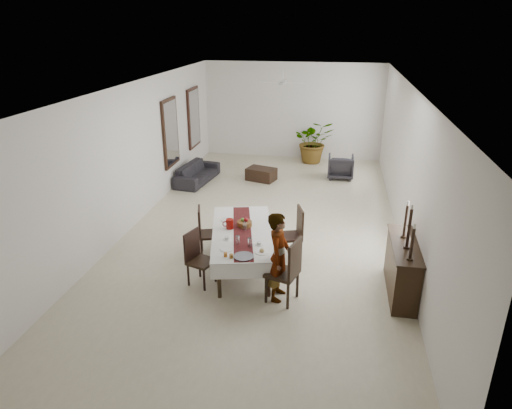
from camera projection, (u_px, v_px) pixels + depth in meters
name	position (u px, v px, depth m)	size (l,w,h in m)	color
floor	(264.00, 227.00, 10.55)	(6.00, 12.00, 0.00)	beige
ceiling	(265.00, 86.00, 9.35)	(6.00, 12.00, 0.02)	white
wall_back	(293.00, 111.00, 15.42)	(6.00, 0.02, 3.20)	white
wall_front	(167.00, 333.00, 4.47)	(6.00, 0.02, 3.20)	white
wall_left	(135.00, 154.00, 10.44)	(0.02, 12.00, 3.20)	white
wall_right	(407.00, 168.00, 9.45)	(0.02, 12.00, 3.20)	white
dining_table_top	(242.00, 233.00, 8.66)	(0.96, 2.31, 0.05)	black
table_leg_fl	(219.00, 280.00, 7.76)	(0.07, 0.07, 0.67)	black
table_leg_fr	(269.00, 279.00, 7.80)	(0.07, 0.07, 0.67)	black
table_leg_bl	(222.00, 226.00, 9.79)	(0.07, 0.07, 0.67)	black
table_leg_br	(261.00, 226.00, 9.83)	(0.07, 0.07, 0.67)	black
tablecloth_top	(242.00, 232.00, 8.65)	(1.13, 2.48, 0.01)	silver
tablecloth_drape_left	(213.00, 239.00, 8.68)	(0.01, 2.48, 0.29)	white
tablecloth_drape_right	(272.00, 238.00, 8.73)	(0.01, 2.48, 0.29)	white
tablecloth_drape_near	(244.00, 271.00, 7.56)	(1.13, 0.01, 0.29)	white
tablecloth_drape_far	(241.00, 213.00, 9.85)	(1.13, 0.01, 0.29)	white
table_runner	(242.00, 231.00, 8.65)	(0.34, 2.40, 0.00)	#5A191B
red_pitcher	(230.00, 224.00, 8.74)	(0.14, 0.14, 0.19)	maroon
pitcher_handle	(225.00, 224.00, 8.73)	(0.12, 0.12, 0.02)	maroon
wine_glass_near	(250.00, 242.00, 8.04)	(0.07, 0.07, 0.16)	silver
wine_glass_mid	(238.00, 240.00, 8.12)	(0.07, 0.07, 0.16)	white
wine_glass_far	(245.00, 226.00, 8.66)	(0.07, 0.07, 0.16)	white
teacup_right	(259.00, 243.00, 8.12)	(0.09, 0.09, 0.06)	silver
saucer_right	(259.00, 245.00, 8.13)	(0.14, 0.14, 0.01)	silver
teacup_left	(227.00, 238.00, 8.31)	(0.09, 0.09, 0.06)	silver
saucer_left	(227.00, 239.00, 8.32)	(0.14, 0.14, 0.01)	white
plate_near_right	(262.00, 252.00, 7.86)	(0.23, 0.23, 0.01)	white
bread_near_right	(262.00, 251.00, 7.85)	(0.09, 0.09, 0.09)	tan
plate_near_left	(227.00, 249.00, 7.97)	(0.23, 0.23, 0.01)	silver
plate_far_left	(226.00, 220.00, 9.12)	(0.23, 0.23, 0.01)	silver
serving_tray	(244.00, 256.00, 7.71)	(0.35, 0.35, 0.02)	#45454B
jam_jar_a	(231.00, 256.00, 7.66)	(0.06, 0.06, 0.07)	brown
jam_jar_b	(225.00, 255.00, 7.71)	(0.06, 0.06, 0.07)	#9C5416
fruit_basket	(245.00, 224.00, 8.86)	(0.29, 0.29, 0.10)	brown
fruit_red	(246.00, 220.00, 8.85)	(0.09, 0.09, 0.09)	maroon
fruit_green	(243.00, 220.00, 8.85)	(0.08, 0.08, 0.08)	#477924
chair_right_near_seat	(282.00, 273.00, 7.64)	(0.49, 0.49, 0.06)	black
chair_right_near_leg_fl	(288.00, 296.00, 7.49)	(0.05, 0.05, 0.48)	black
chair_right_near_leg_fr	(297.00, 285.00, 7.82)	(0.05, 0.05, 0.48)	black
chair_right_near_leg_bl	(266.00, 290.00, 7.66)	(0.05, 0.05, 0.48)	black
chair_right_near_leg_br	(276.00, 279.00, 7.99)	(0.05, 0.05, 0.48)	black
chair_right_near_back	(295.00, 259.00, 7.42)	(0.49, 0.04, 0.62)	black
chair_right_far_seat	(289.00, 236.00, 9.03)	(0.45, 0.45, 0.05)	black
chair_right_far_leg_fl	(300.00, 251.00, 8.98)	(0.05, 0.05, 0.45)	black
chair_right_far_leg_fr	(296.00, 243.00, 9.32)	(0.05, 0.05, 0.45)	black
chair_right_far_leg_bl	(282.00, 253.00, 8.93)	(0.05, 0.05, 0.45)	black
chair_right_far_leg_br	(278.00, 244.00, 9.27)	(0.05, 0.05, 0.45)	black
chair_right_far_back	(300.00, 222.00, 8.94)	(0.45, 0.04, 0.58)	black
chair_left_near_seat	(201.00, 262.00, 8.14)	(0.43, 0.43, 0.05)	black
chair_left_near_leg_fl	(200.00, 267.00, 8.45)	(0.04, 0.04, 0.42)	black
chair_left_near_leg_fr	(188.00, 275.00, 8.17)	(0.04, 0.04, 0.42)	black
chair_left_near_leg_bl	(215.00, 271.00, 8.29)	(0.04, 0.04, 0.42)	black
chair_left_near_leg_br	(204.00, 280.00, 8.01)	(0.04, 0.04, 0.42)	black
chair_left_near_back	(192.00, 245.00, 8.12)	(0.43, 0.04, 0.54)	black
chair_left_far_seat	(210.00, 234.00, 9.15)	(0.44, 0.44, 0.05)	black
chair_left_far_leg_fl	(202.00, 242.00, 9.39)	(0.04, 0.04, 0.43)	black
chair_left_far_leg_fr	(202.00, 250.00, 9.06)	(0.04, 0.04, 0.43)	black
chair_left_far_leg_bl	(219.00, 241.00, 9.42)	(0.04, 0.04, 0.43)	black
chair_left_far_leg_br	(220.00, 249.00, 9.09)	(0.04, 0.04, 0.43)	black
chair_left_far_back	(199.00, 221.00, 9.02)	(0.44, 0.04, 0.56)	black
woman	(279.00, 257.00, 7.61)	(0.57, 0.38, 1.57)	#979AA0
sideboard_body	(402.00, 269.00, 7.87)	(0.41, 1.53, 0.92)	black
sideboard_top	(405.00, 245.00, 7.69)	(0.45, 1.60, 0.03)	black
candlestick_near_base	(410.00, 259.00, 7.17)	(0.10, 0.10, 0.03)	black
candlestick_near_shaft	(412.00, 243.00, 7.06)	(0.05, 0.05, 0.51)	black
candlestick_near_candle	(415.00, 226.00, 6.95)	(0.04, 0.04, 0.08)	white
candlestick_mid_base	(407.00, 247.00, 7.54)	(0.10, 0.10, 0.03)	black
candlestick_mid_shaft	(409.00, 228.00, 7.41)	(0.05, 0.05, 0.67)	black
candlestick_mid_candle	(412.00, 207.00, 7.27)	(0.04, 0.04, 0.08)	beige
candlestick_far_base	(404.00, 236.00, 7.91)	(0.10, 0.10, 0.03)	black
candlestick_far_shaft	(406.00, 221.00, 7.80)	(0.05, 0.05, 0.56)	black
candlestick_far_candle	(408.00, 203.00, 7.68)	(0.04, 0.04, 0.08)	white
sofa	(197.00, 173.00, 13.46)	(1.83, 0.72, 0.54)	#252227
armchair	(341.00, 167.00, 13.74)	(0.75, 0.77, 0.70)	#2C292E
coffee_table	(261.00, 174.00, 13.61)	(0.82, 0.55, 0.37)	black
potted_plant	(314.00, 141.00, 15.15)	(1.29, 1.12, 1.43)	#355A24
mirror_frame_near	(170.00, 133.00, 12.44)	(0.06, 1.05, 1.85)	black
mirror_glass_near	(172.00, 133.00, 12.43)	(0.01, 0.90, 1.70)	silver
mirror_frame_far	(194.00, 118.00, 14.35)	(0.06, 1.05, 1.85)	black
mirror_glass_far	(195.00, 118.00, 14.35)	(0.01, 0.90, 1.70)	silver
fan_rod	(283.00, 75.00, 12.12)	(0.04, 0.04, 0.20)	silver
fan_hub	(283.00, 83.00, 12.20)	(0.16, 0.16, 0.08)	silver
fan_blade_n	(284.00, 81.00, 12.51)	(0.10, 0.55, 0.01)	silver
fan_blade_s	(281.00, 84.00, 11.88)	(0.10, 0.55, 0.01)	silver
fan_blade_e	(296.00, 83.00, 12.14)	(0.55, 0.10, 0.01)	white
fan_blade_w	(270.00, 82.00, 12.25)	(0.55, 0.10, 0.01)	white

